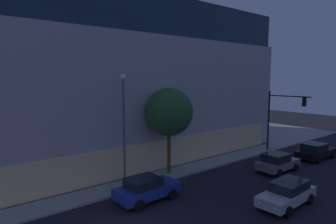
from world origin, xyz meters
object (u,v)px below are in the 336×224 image
object	(u,v)px
street_lamp_sidewalk	(124,116)
sidewalk_tree	(169,112)
car_grey	(277,162)
car_blue	(147,188)
modern_building	(102,82)
car_black	(315,151)
car_silver	(287,193)
traffic_light_far_corner	(281,112)

from	to	relation	value
street_lamp_sidewalk	sidewalk_tree	xyz separation A→B (m)	(4.21, -0.03, -0.01)
car_grey	car_blue	bearing A→B (deg)	170.10
modern_building	car_black	xyz separation A→B (m)	(13.31, -19.61, -6.68)
modern_building	car_silver	distance (m)	24.35
street_lamp_sidewalk	sidewalk_tree	world-z (taller)	street_lamp_sidewalk
traffic_light_far_corner	car_grey	world-z (taller)	traffic_light_far_corner
car_silver	car_black	xyz separation A→B (m)	(12.20, 3.77, -0.01)
car_blue	car_silver	world-z (taller)	car_blue
car_black	traffic_light_far_corner	bearing A→B (deg)	101.45
traffic_light_far_corner	car_blue	distance (m)	18.44
modern_building	street_lamp_sidewalk	world-z (taller)	modern_building
car_grey	car_silver	bearing A→B (deg)	-144.26
street_lamp_sidewalk	car_blue	xyz separation A→B (m)	(-0.22, -3.18, -4.43)
sidewalk_tree	car_black	distance (m)	15.98
traffic_light_far_corner	car_grey	bearing A→B (deg)	-151.24
car_silver	car_grey	world-z (taller)	car_grey
sidewalk_tree	car_grey	size ratio (longest dim) A/B	1.71
car_blue	car_grey	world-z (taller)	car_grey
street_lamp_sidewalk	car_silver	xyz separation A→B (m)	(6.33, -9.33, -4.45)
car_blue	street_lamp_sidewalk	bearing A→B (deg)	85.99
street_lamp_sidewalk	car_black	xyz separation A→B (m)	(18.53, -5.56, -4.46)
sidewalk_tree	car_black	world-z (taller)	sidewalk_tree
traffic_light_far_corner	modern_building	bearing A→B (deg)	128.01
modern_building	street_lamp_sidewalk	xyz separation A→B (m)	(-5.22, -14.06, -2.22)
street_lamp_sidewalk	car_black	world-z (taller)	street_lamp_sidewalk
traffic_light_far_corner	street_lamp_sidewalk	size ratio (longest dim) A/B	0.80
car_blue	car_silver	size ratio (longest dim) A/B	0.96
car_black	street_lamp_sidewalk	bearing A→B (deg)	163.31
car_blue	car_silver	bearing A→B (deg)	-43.20
sidewalk_tree	car_grey	xyz separation A→B (m)	(7.72, -5.27, -4.42)
street_lamp_sidewalk	car_grey	size ratio (longest dim) A/B	1.97
car_silver	car_blue	bearing A→B (deg)	136.80
car_silver	car_grey	size ratio (longest dim) A/B	1.11
sidewalk_tree	street_lamp_sidewalk	bearing A→B (deg)	179.56
street_lamp_sidewalk	car_blue	size ratio (longest dim) A/B	1.87
modern_building	car_black	world-z (taller)	modern_building
street_lamp_sidewalk	car_silver	bearing A→B (deg)	-55.85
traffic_light_far_corner	car_black	size ratio (longest dim) A/B	1.37
car_blue	car_grey	distance (m)	12.34
car_black	car_blue	bearing A→B (deg)	172.77
car_blue	car_black	distance (m)	18.90
car_silver	street_lamp_sidewalk	bearing A→B (deg)	124.15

